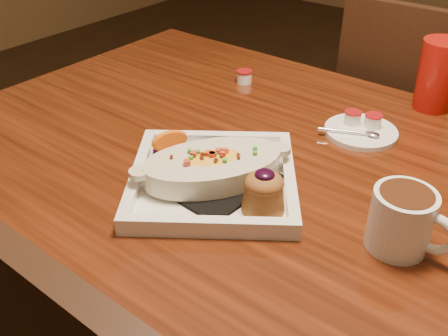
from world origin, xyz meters
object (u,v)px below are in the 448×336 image
Objects in this scene: chair_far at (412,148)px; plate at (216,173)px; saucer at (360,129)px; coffee_mug at (403,219)px; table at (303,219)px; red_tumbler at (438,75)px.

chair_far is 0.81m from plate.
plate is at bearing -108.51° from saucer.
plate is 0.34m from saucer.
plate is (-0.10, -0.76, 0.27)m from chair_far.
plate is 3.07× the size of coffee_mug.
table is 0.44m from red_tumbler.
coffee_mug reaches higher than saucer.
red_tumbler is (0.08, -0.23, 0.32)m from chair_far.
coffee_mug is at bearing -26.79° from plate.
chair_far reaches higher than table.
plate reaches higher than saucer.
plate reaches higher than table.
chair_far is 7.48× the size of coffee_mug.
chair_far reaches higher than saucer.
coffee_mug is 0.82× the size of red_tumbler.
red_tumbler reaches higher than plate.
plate is at bearing -170.19° from coffee_mug.
coffee_mug reaches higher than table.
saucer is 0.95× the size of red_tumbler.
plate is 0.56m from red_tumbler.
red_tumbler is (0.07, 0.20, 0.07)m from saucer.
chair_far is 2.44× the size of plate.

